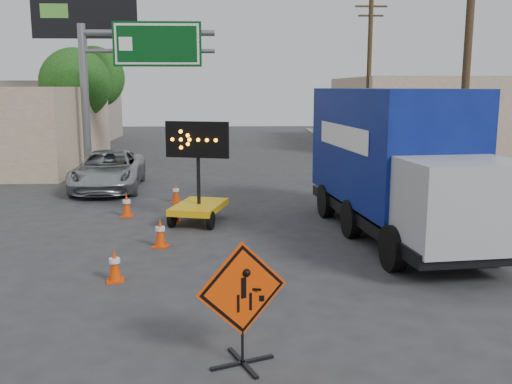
{
  "coord_description": "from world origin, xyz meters",
  "views": [
    {
      "loc": [
        0.48,
        -8.79,
        4.01
      ],
      "look_at": [
        0.9,
        3.53,
        1.72
      ],
      "focal_mm": 40.0,
      "sensor_mm": 36.0,
      "label": 1
    }
  ],
  "objects_px": {
    "construction_sign": "(242,301)",
    "arrow_board": "(199,200)",
    "pickup_truck": "(109,170)",
    "box_truck": "(396,171)"
  },
  "relations": [
    {
      "from": "construction_sign",
      "to": "arrow_board",
      "type": "xyz_separation_m",
      "value": [
        -1.21,
        8.92,
        -0.31
      ]
    },
    {
      "from": "arrow_board",
      "to": "box_truck",
      "type": "height_order",
      "value": "box_truck"
    },
    {
      "from": "construction_sign",
      "to": "arrow_board",
      "type": "bearing_deg",
      "value": 74.78
    },
    {
      "from": "construction_sign",
      "to": "box_truck",
      "type": "relative_size",
      "value": 0.22
    },
    {
      "from": "pickup_truck",
      "to": "arrow_board",
      "type": "bearing_deg",
      "value": -60.11
    },
    {
      "from": "construction_sign",
      "to": "pickup_truck",
      "type": "height_order",
      "value": "construction_sign"
    },
    {
      "from": "arrow_board",
      "to": "construction_sign",
      "type": "bearing_deg",
      "value": -68.04
    },
    {
      "from": "pickup_truck",
      "to": "box_truck",
      "type": "height_order",
      "value": "box_truck"
    },
    {
      "from": "construction_sign",
      "to": "box_truck",
      "type": "distance_m",
      "value": 8.36
    },
    {
      "from": "arrow_board",
      "to": "pickup_truck",
      "type": "relative_size",
      "value": 0.55
    }
  ]
}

